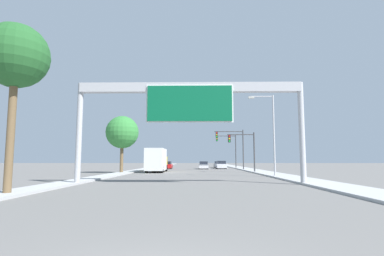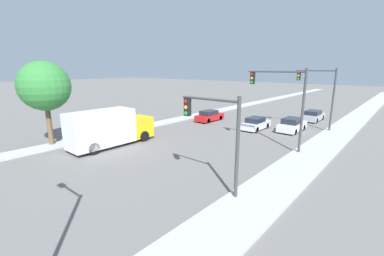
{
  "view_description": "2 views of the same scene",
  "coord_description": "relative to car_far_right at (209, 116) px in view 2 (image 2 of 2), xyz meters",
  "views": [
    {
      "loc": [
        0.55,
        -3.89,
        1.8
      ],
      "look_at": [
        0.0,
        27.66,
        5.13
      ],
      "focal_mm": 28.0,
      "sensor_mm": 36.0,
      "label": 1
    },
    {
      "loc": [
        14.98,
        26.83,
        6.93
      ],
      "look_at": [
        0.52,
        43.69,
        1.74
      ],
      "focal_mm": 24.0,
      "sensor_mm": 36.0,
      "label": 2
    }
  ],
  "objects": [
    {
      "name": "car_near_right",
      "position": [
        10.5,
        1.39,
        0.04
      ],
      "size": [
        1.87,
        4.49,
        1.54
      ],
      "color": "silver",
      "rests_on": "ground"
    },
    {
      "name": "palm_tree_background",
      "position": [
        -4.18,
        -18.46,
        4.7
      ],
      "size": [
        4.32,
        4.32,
        7.58
      ],
      "color": "brown",
      "rests_on": "ground"
    },
    {
      "name": "traffic_light_far_intersection",
      "position": [
        12.49,
        3.97,
        3.96
      ],
      "size": [
        4.3,
        0.32,
        6.96
      ],
      "color": "#3D3D3F",
      "rests_on": "ground"
    },
    {
      "name": "traffic_light_near_intersection",
      "position": [
        12.49,
        -16.03,
        3.07
      ],
      "size": [
        3.85,
        0.32,
        5.58
      ],
      "color": "#3D3D3F",
      "rests_on": "ground"
    },
    {
      "name": "traffic_light_mid_block",
      "position": [
        12.23,
        -6.03,
        4.01
      ],
      "size": [
        5.05,
        0.32,
        6.94
      ],
      "color": "#3D3D3F",
      "rests_on": "ground"
    },
    {
      "name": "truck_box_primary",
      "position": [
        -0.0,
        -15.06,
        1.0
      ],
      "size": [
        2.41,
        7.89,
        3.33
      ],
      "color": "yellow",
      "rests_on": "ground"
    },
    {
      "name": "car_far_left",
      "position": [
        7.0,
        -0.43,
        -0.0
      ],
      "size": [
        1.73,
        4.24,
        1.44
      ],
      "color": "silver",
      "rests_on": "ground"
    },
    {
      "name": "car_far_right",
      "position": [
        0.0,
        0.0,
        0.0
      ],
      "size": [
        1.76,
        4.37,
        1.44
      ],
      "color": "red",
      "rests_on": "ground"
    },
    {
      "name": "sidewalk_right",
      "position": [
        14.75,
        5.97,
        -0.61
      ],
      "size": [
        3.0,
        120.0,
        0.15
      ],
      "color": "#B2B2B2",
      "rests_on": "ground"
    },
    {
      "name": "median_strip_left",
      "position": [
        -3.75,
        5.97,
        -0.61
      ],
      "size": [
        2.0,
        120.0,
        0.15
      ],
      "color": "#B2B2B2",
      "rests_on": "ground"
    },
    {
      "name": "car_far_center",
      "position": [
        10.5,
        9.29,
        -0.01
      ],
      "size": [
        1.85,
        4.65,
        1.41
      ],
      "color": "#A5A8AD",
      "rests_on": "ground"
    }
  ]
}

